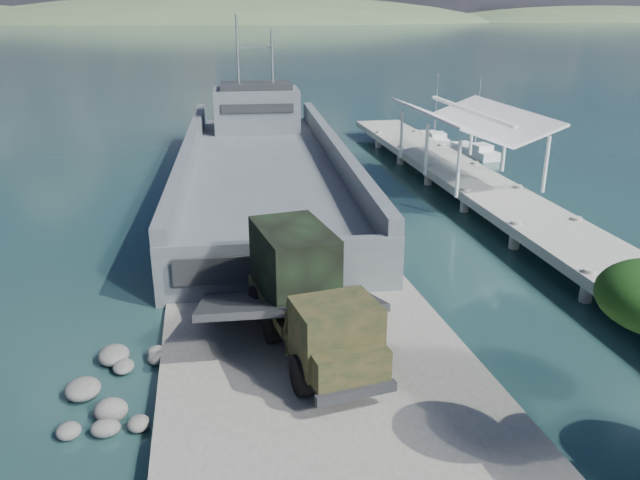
{
  "coord_description": "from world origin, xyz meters",
  "views": [
    {
      "loc": [
        -3.25,
        -16.07,
        10.95
      ],
      "look_at": [
        1.0,
        6.0,
        2.61
      ],
      "focal_mm": 35.0,
      "sensor_mm": 36.0,
      "label": 1
    }
  ],
  "objects_px": {
    "sailboat_near": "(475,151)",
    "sailboat_far": "(434,139)",
    "pier": "(472,172)",
    "military_truck": "(307,293)",
    "landing_craft": "(264,177)",
    "soldier": "(293,338)"
  },
  "relations": [
    {
      "from": "pier",
      "to": "military_truck",
      "type": "bearing_deg",
      "value": -128.29
    },
    {
      "from": "landing_craft",
      "to": "military_truck",
      "type": "relative_size",
      "value": 4.89
    },
    {
      "from": "military_truck",
      "to": "sailboat_far",
      "type": "bearing_deg",
      "value": 54.04
    },
    {
      "from": "soldier",
      "to": "sailboat_near",
      "type": "height_order",
      "value": "sailboat_near"
    },
    {
      "from": "landing_craft",
      "to": "soldier",
      "type": "distance_m",
      "value": 21.82
    },
    {
      "from": "pier",
      "to": "soldier",
      "type": "bearing_deg",
      "value": -127.52
    },
    {
      "from": "pier",
      "to": "sailboat_far",
      "type": "relative_size",
      "value": 7.22
    },
    {
      "from": "soldier",
      "to": "sailboat_far",
      "type": "height_order",
      "value": "sailboat_far"
    },
    {
      "from": "landing_craft",
      "to": "sailboat_near",
      "type": "distance_m",
      "value": 19.0
    },
    {
      "from": "sailboat_far",
      "to": "sailboat_near",
      "type": "bearing_deg",
      "value": -70.84
    },
    {
      "from": "landing_craft",
      "to": "sailboat_far",
      "type": "bearing_deg",
      "value": 41.41
    },
    {
      "from": "military_truck",
      "to": "pier",
      "type": "bearing_deg",
      "value": 42.97
    },
    {
      "from": "sailboat_near",
      "to": "sailboat_far",
      "type": "xyz_separation_m",
      "value": [
        -1.35,
        5.48,
        -0.01
      ]
    },
    {
      "from": "soldier",
      "to": "sailboat_far",
      "type": "distance_m",
      "value": 38.65
    },
    {
      "from": "sailboat_near",
      "to": "sailboat_far",
      "type": "bearing_deg",
      "value": 96.94
    },
    {
      "from": "sailboat_near",
      "to": "soldier",
      "type": "bearing_deg",
      "value": -130.28
    },
    {
      "from": "pier",
      "to": "landing_craft",
      "type": "xyz_separation_m",
      "value": [
        -12.46,
        3.71,
        -0.66
      ]
    },
    {
      "from": "military_truck",
      "to": "sailboat_near",
      "type": "height_order",
      "value": "sailboat_near"
    },
    {
      "from": "military_truck",
      "to": "sailboat_far",
      "type": "xyz_separation_m",
      "value": [
        17.0,
        33.04,
        -1.96
      ]
    },
    {
      "from": "military_truck",
      "to": "sailboat_far",
      "type": "height_order",
      "value": "sailboat_far"
    },
    {
      "from": "pier",
      "to": "sailboat_near",
      "type": "bearing_deg",
      "value": 64.6
    },
    {
      "from": "military_truck",
      "to": "sailboat_near",
      "type": "relative_size",
      "value": 1.28
    }
  ]
}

